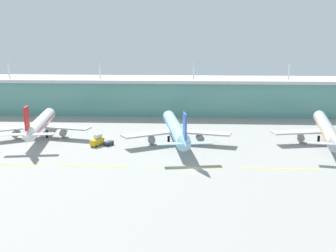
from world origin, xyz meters
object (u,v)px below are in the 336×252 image
Objects in this scene: airliner_middle at (176,129)px; pushback_tug at (109,143)px; fuel_truck at (97,140)px; airliner_near at (40,124)px; airliner_far at (327,129)px.

pushback_tug is (-29.04, -5.62, -5.35)m from airliner_middle.
fuel_truck is (-4.80, -0.42, 1.16)m from pushback_tug.
fuel_truck is (-33.84, -6.04, -4.19)m from airliner_middle.
airliner_near is 0.89× the size of airliner_middle.
fuel_truck is at bearing -24.26° from airliner_near.
airliner_middle is 0.96× the size of airliner_far.
airliner_far is 14.09× the size of pushback_tug.
airliner_near and airliner_middle have the same top height.
pushback_tug is at bearing -174.83° from airliner_far.
pushback_tug is 0.66× the size of fuel_truck.
airliner_middle reaches higher than pushback_tug.
airliner_far is 101.11m from fuel_truck.
airliner_middle is at bearing -6.70° from airliner_near.
airliner_middle is 34.63m from fuel_truck.
airliner_near is 64.33m from airliner_middle.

